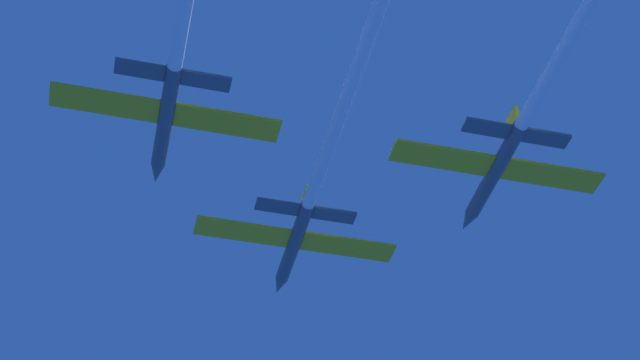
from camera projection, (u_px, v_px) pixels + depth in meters
jet_lead at (319, 173)px, 85.11m from camera, size 19.03×44.31×3.15m
jet_right_wing at (544, 84)px, 77.47m from camera, size 19.03×45.30×3.15m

